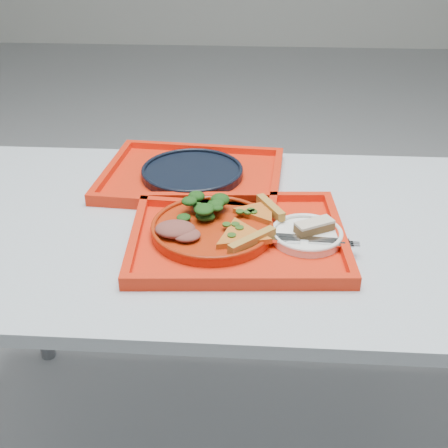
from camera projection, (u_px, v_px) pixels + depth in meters
The scene contains 14 objects.
ground at pixel (253, 443), 1.64m from camera, with size 10.00×10.00×0.00m, color #979A9F.
table at pixel (261, 251), 1.30m from camera, with size 1.60×0.80×0.75m.
tray_main at pixel (238, 239), 1.19m from camera, with size 0.45×0.35×0.01m, color red.
tray_far at pixel (192, 178), 1.45m from camera, with size 0.45×0.35×0.01m, color red.
dinner_plate at pixel (212, 230), 1.20m from camera, with size 0.26×0.26×0.02m, color #A5260B.
side_plate at pixel (306, 236), 1.18m from camera, with size 0.15×0.15×0.01m, color white.
navy_plate at pixel (192, 173), 1.45m from camera, with size 0.26×0.26×0.02m, color black.
pizza_slice_a at pixel (241, 234), 1.15m from camera, with size 0.13×0.12×0.02m, color orange, non-canonical shape.
pizza_slice_b at pixel (259, 210), 1.23m from camera, with size 0.12×0.10×0.02m, color orange, non-canonical shape.
salad_heap at pixel (204, 205), 1.23m from camera, with size 0.10×0.09×0.05m, color black.
meat_portion at pixel (175, 229), 1.16m from camera, with size 0.08×0.07×0.03m, color brown.
dessert_bar at pixel (314, 226), 1.18m from camera, with size 0.09×0.07×0.02m.
knife at pixel (304, 238), 1.16m from camera, with size 0.18×0.02×0.01m, color silver.
fork at pixel (308, 241), 1.14m from camera, with size 0.18×0.02×0.01m, color silver.
Camera 1 is at (-0.02, -1.09, 1.39)m, focal length 45.00 mm.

